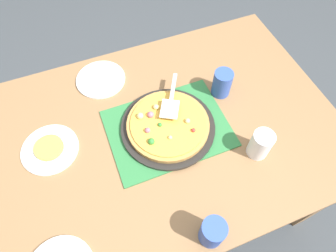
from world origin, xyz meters
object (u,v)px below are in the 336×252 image
object	(u,v)px
pizza_pan	(168,127)
pizza_server	(171,99)
plate_near_left	(50,149)
plate_side	(101,79)
served_slice_left	(49,148)
cup_near	(260,144)
cup_far	(212,232)
pizza	(168,124)
cup_corner	(222,83)

from	to	relation	value
pizza_pan	pizza_server	xyz separation A→B (m)	(-0.05, -0.09, 0.06)
plate_near_left	plate_side	distance (m)	0.39
served_slice_left	pizza_server	world-z (taller)	pizza_server
cup_near	cup_far	size ratio (longest dim) A/B	1.00
pizza	cup_far	distance (m)	0.44
plate_near_left	pizza_server	bearing A→B (deg)	-179.25
served_slice_left	cup_near	bearing A→B (deg)	157.94
cup_far	cup_near	bearing A→B (deg)	-144.61
cup_corner	pizza_server	xyz separation A→B (m)	(0.23, 0.01, 0.01)
pizza_pan	cup_near	xyz separation A→B (m)	(-0.28, 0.22, 0.05)
plate_near_left	served_slice_left	bearing A→B (deg)	0.00
cup_near	pizza_server	world-z (taller)	cup_near
served_slice_left	pizza_pan	bearing A→B (deg)	170.35
cup_near	served_slice_left	bearing A→B (deg)	-22.06
pizza	pizza_server	bearing A→B (deg)	-120.34
plate_near_left	pizza_server	xyz separation A→B (m)	(-0.51, -0.01, 0.06)
pizza	served_slice_left	xyz separation A→B (m)	(0.46, -0.08, -0.02)
pizza	plate_side	bearing A→B (deg)	-61.85
cup_corner	cup_far	bearing A→B (deg)	60.04
plate_near_left	served_slice_left	world-z (taller)	served_slice_left
cup_near	cup_corner	distance (m)	0.31
cup_far	plate_side	bearing A→B (deg)	-78.10
pizza	cup_corner	distance (m)	0.30
pizza_pan	plate_near_left	size ratio (longest dim) A/B	1.73
pizza	plate_near_left	size ratio (longest dim) A/B	1.50
served_slice_left	cup_corner	distance (m)	0.75
plate_near_left	served_slice_left	size ratio (longest dim) A/B	2.00
plate_near_left	pizza	bearing A→B (deg)	170.41
plate_side	cup_corner	xyz separation A→B (m)	(-0.47, 0.26, 0.06)
pizza_pan	plate_near_left	bearing A→B (deg)	-9.65
pizza	plate_side	distance (m)	0.40
plate_near_left	cup_near	world-z (taller)	cup_near
plate_near_left	cup_corner	bearing A→B (deg)	-179.04
plate_side	served_slice_left	world-z (taller)	served_slice_left
cup_far	cup_corner	bearing A→B (deg)	-119.96
cup_far	pizza_server	bearing A→B (deg)	-97.68
pizza	cup_corner	xyz separation A→B (m)	(-0.28, -0.09, 0.03)
plate_near_left	plate_side	bearing A→B (deg)	-135.01
cup_near	pizza_server	bearing A→B (deg)	-52.87
pizza	served_slice_left	bearing A→B (deg)	-9.59
plate_near_left	plate_side	xyz separation A→B (m)	(-0.27, -0.27, 0.00)
cup_corner	pizza_server	world-z (taller)	cup_corner
pizza	served_slice_left	distance (m)	0.47
pizza_pan	cup_far	bearing A→B (deg)	87.03
served_slice_left	plate_near_left	bearing A→B (deg)	0.00
pizza_pan	plate_side	xyz separation A→B (m)	(0.19, -0.35, -0.01)
pizza_pan	plate_side	world-z (taller)	pizza_pan
pizza_server	cup_near	bearing A→B (deg)	127.13
plate_near_left	cup_near	bearing A→B (deg)	157.94
pizza	pizza_server	size ratio (longest dim) A/B	1.49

